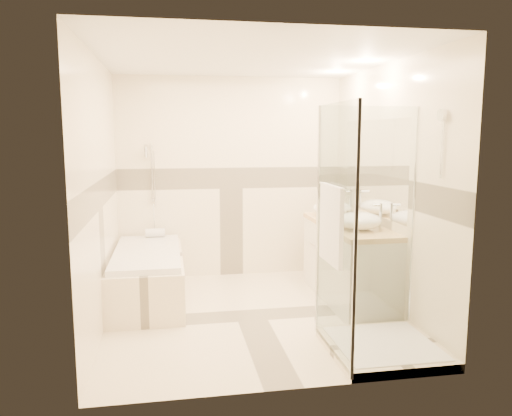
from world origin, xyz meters
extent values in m
cube|color=beige|center=(0.00, 0.00, -0.01)|extent=(2.80, 3.00, 0.01)
cube|color=white|center=(0.00, 0.00, 2.50)|extent=(2.80, 3.00, 0.01)
cube|color=beige|center=(0.00, 1.50, 1.25)|extent=(2.80, 0.01, 2.50)
cube|color=beige|center=(0.00, -1.50, 1.25)|extent=(2.80, 0.01, 2.50)
cube|color=beige|center=(-1.40, 0.00, 1.25)|extent=(0.01, 3.00, 2.50)
cube|color=beige|center=(1.40, 0.00, 1.25)|extent=(0.01, 3.00, 2.50)
cube|color=white|center=(1.39, 0.30, 1.45)|extent=(0.01, 1.60, 1.00)
cylinder|color=silver|center=(-0.97, 1.47, 1.35)|extent=(0.02, 0.02, 0.70)
cube|color=beige|center=(-1.02, 0.65, 0.25)|extent=(0.75, 1.70, 0.50)
cube|color=white|center=(-1.02, 0.65, 0.53)|extent=(0.69, 1.60, 0.06)
ellipsoid|color=white|center=(-1.02, 0.65, 0.48)|extent=(0.56, 1.40, 0.16)
cube|color=white|center=(1.12, 0.30, 0.40)|extent=(0.55, 1.60, 0.80)
cylinder|color=silver|center=(0.83, -0.10, 0.55)|extent=(0.01, 0.24, 0.01)
cylinder|color=silver|center=(0.83, 0.70, 0.55)|extent=(0.01, 0.24, 0.01)
cube|color=#E0B977|center=(1.12, 0.30, 0.83)|extent=(0.57, 1.62, 0.05)
cube|color=beige|center=(0.95, -1.05, 0.04)|extent=(0.90, 0.90, 0.08)
cube|color=white|center=(0.95, -1.05, 0.09)|extent=(0.80, 0.80, 0.01)
cube|color=white|center=(0.51, -1.05, 1.04)|extent=(0.01, 0.90, 2.00)
cube|color=white|center=(0.95, -0.61, 1.04)|extent=(0.90, 0.01, 2.00)
cylinder|color=silver|center=(0.50, -1.50, 1.04)|extent=(0.03, 0.03, 2.00)
cylinder|color=silver|center=(0.50, -0.60, 1.04)|extent=(0.03, 0.03, 2.00)
cylinder|color=silver|center=(1.40, -0.60, 1.04)|extent=(0.03, 0.03, 2.00)
cylinder|color=silver|center=(1.36, -1.05, 1.95)|extent=(0.03, 0.10, 0.10)
cylinder|color=silver|center=(0.47, -1.05, 1.40)|extent=(0.02, 0.60, 0.02)
cube|color=white|center=(0.47, -1.05, 1.10)|extent=(0.04, 0.48, 0.62)
ellipsoid|color=white|center=(1.10, 0.81, 0.94)|extent=(0.45, 0.45, 0.18)
ellipsoid|color=white|center=(1.10, -0.04, 0.94)|extent=(0.44, 0.44, 0.18)
cylinder|color=silver|center=(1.33, 0.81, 1.00)|extent=(0.03, 0.03, 0.30)
cylinder|color=silver|center=(1.28, 0.81, 1.13)|extent=(0.11, 0.03, 0.03)
cylinder|color=silver|center=(1.33, -0.04, 0.98)|extent=(0.03, 0.03, 0.26)
cylinder|color=silver|center=(1.28, -0.04, 1.09)|extent=(0.09, 0.02, 0.02)
imported|color=black|center=(1.10, 0.14, 0.93)|extent=(0.09, 0.09, 0.15)
imported|color=black|center=(1.10, 0.29, 0.92)|extent=(0.12, 0.12, 0.14)
cube|color=white|center=(1.10, 1.00, 0.89)|extent=(0.18, 0.25, 0.07)
cylinder|color=white|center=(-0.95, 1.34, 0.61)|extent=(0.23, 0.10, 0.10)
camera|label=1|loc=(-0.77, -4.73, 1.80)|focal=35.00mm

